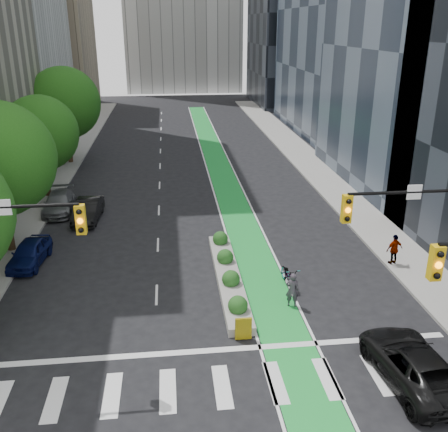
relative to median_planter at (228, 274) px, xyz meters
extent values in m
plane|color=black|center=(-1.20, -7.04, -0.37)|extent=(160.00, 160.00, 0.00)
cube|color=gray|center=(-13.00, 17.96, -0.30)|extent=(3.60, 90.00, 0.15)
cube|color=gray|center=(10.60, 17.96, -0.30)|extent=(3.60, 90.00, 0.15)
cube|color=green|center=(1.80, 22.96, -0.37)|extent=(2.20, 70.00, 0.01)
cube|color=tan|center=(-21.20, 58.96, 12.63)|extent=(14.00, 16.00, 26.00)
cube|color=black|center=(18.80, 60.96, 13.63)|extent=(14.00, 18.00, 28.00)
cylinder|color=black|center=(-12.20, 4.96, 2.15)|extent=(0.44, 0.44, 5.04)
cylinder|color=black|center=(-12.20, 14.96, 1.87)|extent=(0.44, 0.44, 4.48)
sphere|color=#144E10|center=(-12.20, 14.96, 4.59)|extent=(5.60, 5.60, 5.60)
cylinder|color=black|center=(-12.20, 24.96, 2.20)|extent=(0.44, 0.44, 5.15)
sphere|color=#144E10|center=(-12.20, 24.96, 5.33)|extent=(6.60, 6.60, 6.60)
cube|color=gold|center=(-5.90, -6.54, 5.88)|extent=(0.34, 0.28, 1.05)
sphere|color=orange|center=(-5.90, -6.70, 5.88)|extent=(0.20, 0.20, 0.20)
cube|color=white|center=(-8.37, -6.57, 6.43)|extent=(0.55, 0.04, 0.55)
cylinder|color=black|center=(6.25, -6.54, 6.43)|extent=(5.50, 0.12, 0.12)
cube|color=gold|center=(3.50, -6.54, 5.88)|extent=(0.34, 0.28, 1.05)
sphere|color=orange|center=(3.50, -6.70, 5.88)|extent=(0.20, 0.20, 0.20)
cube|color=white|center=(5.97, -6.57, 6.43)|extent=(0.55, 0.04, 0.55)
cube|color=gold|center=(4.50, -11.04, 5.88)|extent=(0.34, 0.28, 1.05)
sphere|color=orange|center=(4.50, -11.20, 5.88)|extent=(0.20, 0.20, 0.20)
cube|color=gray|center=(0.00, -0.04, -0.17)|extent=(1.20, 10.00, 0.40)
cube|color=yellow|center=(0.00, -5.24, 0.18)|extent=(0.70, 0.12, 1.00)
sphere|color=#194C19|center=(0.00, -3.54, 0.28)|extent=(0.90, 0.90, 0.90)
sphere|color=#194C19|center=(0.00, -1.04, 0.28)|extent=(0.90, 0.90, 0.90)
sphere|color=#194C19|center=(0.00, 1.46, 0.28)|extent=(0.90, 0.90, 0.90)
sphere|color=#194C19|center=(0.00, 3.96, 0.28)|extent=(0.90, 0.90, 0.90)
imported|color=gray|center=(3.00, -0.81, 0.17)|extent=(0.96, 2.14, 1.09)
imported|color=#39333D|center=(2.68, -2.81, 0.49)|extent=(0.72, 0.58, 1.72)
imported|color=#0C154B|center=(-10.70, 3.19, 0.30)|extent=(1.98, 4.09, 1.35)
imported|color=black|center=(-8.44, 9.63, 0.35)|extent=(1.75, 4.44, 1.44)
imported|color=#5D6063|center=(-10.70, 11.47, 0.31)|extent=(2.14, 4.80, 1.37)
imported|color=black|center=(5.88, -8.47, 0.36)|extent=(2.87, 5.44, 1.46)
imported|color=gray|center=(9.21, 0.67, 0.63)|extent=(1.07, 0.64, 1.71)
camera|label=1|loc=(-2.80, -22.84, 12.12)|focal=40.00mm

